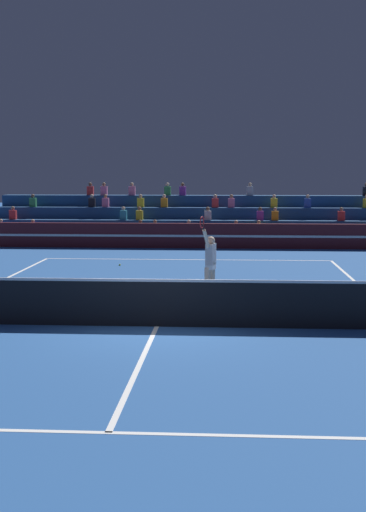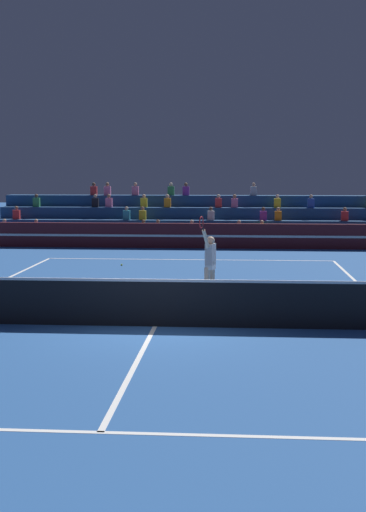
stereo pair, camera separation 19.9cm
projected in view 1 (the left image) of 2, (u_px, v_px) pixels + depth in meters
ground_plane at (157, 327)px, 15.70m from camera, size 120.00×120.00×0.00m
court_lines at (157, 326)px, 15.70m from camera, size 11.10×23.90×0.01m
tennis_net at (157, 302)px, 15.64m from camera, size 12.00×0.10×1.10m
sponsor_banner_wall at (193, 236)px, 31.55m from camera, size 18.00×0.26×1.10m
bleacher_stand at (196, 224)px, 34.65m from camera, size 19.47×3.80×2.83m
tennis_player at (210, 264)px, 18.68m from camera, size 0.50×1.25×2.35m
tennis_ball at (120, 265)px, 25.73m from camera, size 0.07×0.07×0.07m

